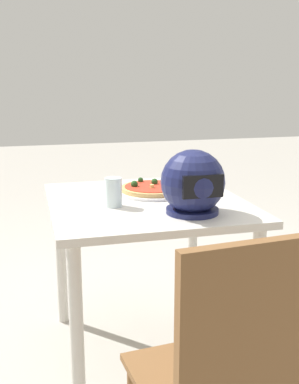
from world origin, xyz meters
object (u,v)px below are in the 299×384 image
at_px(motorcycle_helmet, 193,183).
at_px(drinking_glass, 113,192).
at_px(pizza, 152,188).
at_px(dining_table, 146,223).
at_px(chair_far, 231,380).

relative_size(motorcycle_helmet, drinking_glass, 2.08).
relative_size(pizza, motorcycle_helmet, 1.16).
relative_size(dining_table, drinking_glass, 7.20).
distance_m(pizza, chair_far, 1.11).
xyz_separation_m(motorcycle_helmet, chair_far, (0.15, 0.73, -0.33)).
xyz_separation_m(pizza, motorcycle_helmet, (-0.07, 0.36, 0.09)).
bearing_deg(dining_table, motorcycle_helmet, 117.38).
bearing_deg(motorcycle_helmet, drinking_glass, -32.04).
distance_m(pizza, motorcycle_helmet, 0.37).
relative_size(dining_table, pizza, 2.98).
relative_size(motorcycle_helmet, chair_far, 0.28).
bearing_deg(dining_table, drinking_glass, 23.21).
bearing_deg(chair_far, drinking_glass, -82.12).
height_order(motorcycle_helmet, drinking_glass, motorcycle_helmet).
bearing_deg(dining_table, chair_far, 88.32).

